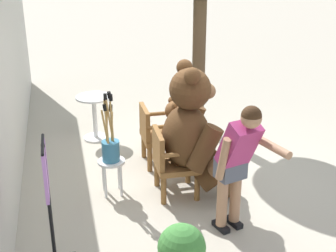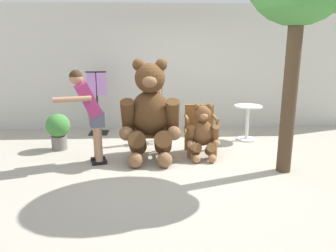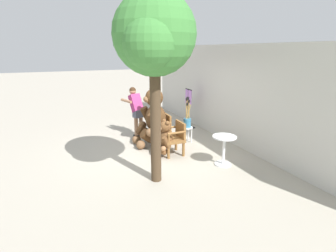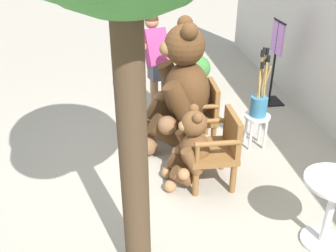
{
  "view_description": "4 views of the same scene",
  "coord_description": "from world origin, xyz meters",
  "px_view_note": "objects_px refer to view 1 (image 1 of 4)",
  "views": [
    {
      "loc": [
        -5.5,
        1.7,
        3.06
      ],
      "look_at": [
        0.1,
        0.35,
        0.7
      ],
      "focal_mm": 50.0,
      "sensor_mm": 36.0,
      "label": 1
    },
    {
      "loc": [
        -0.44,
        -5.2,
        1.9
      ],
      "look_at": [
        -0.15,
        0.2,
        0.56
      ],
      "focal_mm": 35.0,
      "sensor_mm": 36.0,
      "label": 2
    },
    {
      "loc": [
        6.3,
        -2.28,
        2.65
      ],
      "look_at": [
        0.36,
        0.29,
        0.76
      ],
      "focal_mm": 28.0,
      "sensor_mm": 36.0,
      "label": 3
    },
    {
      "loc": [
        3.91,
        -0.59,
        2.65
      ],
      "look_at": [
        0.15,
        -0.07,
        0.61
      ],
      "focal_mm": 40.0,
      "sensor_mm": 36.0,
      "label": 4
    }
  ],
  "objects_px": {
    "wooden_chair_left": "(172,161)",
    "wooden_chair_right": "(157,133)",
    "person_visitor": "(238,158)",
    "round_side_table": "(95,112)",
    "teddy_bear_small": "(177,131)",
    "clothing_display_stand": "(49,206)",
    "white_stool": "(112,168)",
    "brush_bucket": "(110,145)",
    "teddy_bear_large": "(193,132)"
  },
  "relations": [
    {
      "from": "wooden_chair_left",
      "to": "wooden_chair_right",
      "type": "xyz_separation_m",
      "value": [
        0.88,
        0.0,
        0.0
      ]
    },
    {
      "from": "person_visitor",
      "to": "round_side_table",
      "type": "bearing_deg",
      "value": 22.76
    },
    {
      "from": "wooden_chair_left",
      "to": "wooden_chair_right",
      "type": "height_order",
      "value": "same"
    },
    {
      "from": "wooden_chair_right",
      "to": "round_side_table",
      "type": "height_order",
      "value": "wooden_chair_right"
    },
    {
      "from": "teddy_bear_small",
      "to": "wooden_chair_right",
      "type": "bearing_deg",
      "value": 89.81
    },
    {
      "from": "wooden_chair_left",
      "to": "clothing_display_stand",
      "type": "xyz_separation_m",
      "value": [
        -1.16,
        1.46,
        0.26
      ]
    },
    {
      "from": "wooden_chair_left",
      "to": "wooden_chair_right",
      "type": "distance_m",
      "value": 0.88
    },
    {
      "from": "white_stool",
      "to": "person_visitor",
      "type": "bearing_deg",
      "value": -134.14
    },
    {
      "from": "brush_bucket",
      "to": "teddy_bear_large",
      "type": "bearing_deg",
      "value": -100.53
    },
    {
      "from": "wooden_chair_right",
      "to": "teddy_bear_small",
      "type": "relative_size",
      "value": 0.9
    },
    {
      "from": "wooden_chair_left",
      "to": "teddy_bear_large",
      "type": "bearing_deg",
      "value": -91.09
    },
    {
      "from": "clothing_display_stand",
      "to": "wooden_chair_left",
      "type": "bearing_deg",
      "value": -51.67
    },
    {
      "from": "wooden_chair_right",
      "to": "teddy_bear_small",
      "type": "height_order",
      "value": "teddy_bear_small"
    },
    {
      "from": "teddy_bear_large",
      "to": "brush_bucket",
      "type": "xyz_separation_m",
      "value": [
        0.19,
        1.0,
        -0.16
      ]
    },
    {
      "from": "teddy_bear_small",
      "to": "clothing_display_stand",
      "type": "height_order",
      "value": "clothing_display_stand"
    },
    {
      "from": "wooden_chair_left",
      "to": "white_stool",
      "type": "xyz_separation_m",
      "value": [
        0.18,
        0.73,
        -0.11
      ]
    },
    {
      "from": "wooden_chair_left",
      "to": "wooden_chair_right",
      "type": "relative_size",
      "value": 1.0
    },
    {
      "from": "teddy_bear_large",
      "to": "white_stool",
      "type": "relative_size",
      "value": 3.67
    },
    {
      "from": "person_visitor",
      "to": "round_side_table",
      "type": "distance_m",
      "value": 3.23
    },
    {
      "from": "clothing_display_stand",
      "to": "teddy_bear_large",
      "type": "bearing_deg",
      "value": -56.43
    },
    {
      "from": "teddy_bear_large",
      "to": "round_side_table",
      "type": "xyz_separation_m",
      "value": [
        1.98,
        1.05,
        -0.38
      ]
    },
    {
      "from": "teddy_bear_small",
      "to": "brush_bucket",
      "type": "relative_size",
      "value": 1.05
    },
    {
      "from": "wooden_chair_right",
      "to": "clothing_display_stand",
      "type": "relative_size",
      "value": 0.63
    },
    {
      "from": "wooden_chair_right",
      "to": "person_visitor",
      "type": "xyz_separation_m",
      "value": [
        -1.86,
        -0.46,
        0.45
      ]
    },
    {
      "from": "wooden_chair_left",
      "to": "round_side_table",
      "type": "bearing_deg",
      "value": 21.4
    },
    {
      "from": "round_side_table",
      "to": "clothing_display_stand",
      "type": "height_order",
      "value": "clothing_display_stand"
    },
    {
      "from": "wooden_chair_left",
      "to": "teddy_bear_large",
      "type": "height_order",
      "value": "teddy_bear_large"
    },
    {
      "from": "teddy_bear_large",
      "to": "clothing_display_stand",
      "type": "distance_m",
      "value": 2.09
    },
    {
      "from": "brush_bucket",
      "to": "wooden_chair_right",
      "type": "bearing_deg",
      "value": -46.11
    },
    {
      "from": "white_stool",
      "to": "wooden_chair_right",
      "type": "bearing_deg",
      "value": -46.12
    },
    {
      "from": "wooden_chair_left",
      "to": "teddy_bear_small",
      "type": "bearing_deg",
      "value": -18.36
    },
    {
      "from": "person_visitor",
      "to": "wooden_chair_left",
      "type": "bearing_deg",
      "value": 25.42
    },
    {
      "from": "teddy_bear_large",
      "to": "teddy_bear_small",
      "type": "bearing_deg",
      "value": -1.33
    },
    {
      "from": "wooden_chair_right",
      "to": "clothing_display_stand",
      "type": "xyz_separation_m",
      "value": [
        -2.04,
        1.46,
        0.26
      ]
    },
    {
      "from": "teddy_bear_small",
      "to": "clothing_display_stand",
      "type": "xyz_separation_m",
      "value": [
        -2.04,
        1.76,
        0.25
      ]
    },
    {
      "from": "round_side_table",
      "to": "clothing_display_stand",
      "type": "distance_m",
      "value": 3.22
    },
    {
      "from": "wooden_chair_left",
      "to": "teddy_bear_large",
      "type": "xyz_separation_m",
      "value": [
        -0.01,
        -0.27,
        0.37
      ]
    },
    {
      "from": "clothing_display_stand",
      "to": "teddy_bear_small",
      "type": "bearing_deg",
      "value": -40.72
    },
    {
      "from": "person_visitor",
      "to": "white_stool",
      "type": "distance_m",
      "value": 1.75
    },
    {
      "from": "teddy_bear_small",
      "to": "round_side_table",
      "type": "xyz_separation_m",
      "value": [
        1.09,
        1.07,
        -0.02
      ]
    },
    {
      "from": "wooden_chair_left",
      "to": "brush_bucket",
      "type": "xyz_separation_m",
      "value": [
        0.18,
        0.73,
        0.21
      ]
    },
    {
      "from": "wooden_chair_left",
      "to": "white_stool",
      "type": "height_order",
      "value": "wooden_chair_left"
    },
    {
      "from": "white_stool",
      "to": "round_side_table",
      "type": "bearing_deg",
      "value": 1.41
    },
    {
      "from": "white_stool",
      "to": "clothing_display_stand",
      "type": "distance_m",
      "value": 1.57
    },
    {
      "from": "teddy_bear_small",
      "to": "clothing_display_stand",
      "type": "distance_m",
      "value": 2.7
    },
    {
      "from": "person_visitor",
      "to": "wooden_chair_right",
      "type": "bearing_deg",
      "value": 13.99
    },
    {
      "from": "round_side_table",
      "to": "clothing_display_stand",
      "type": "relative_size",
      "value": 0.53
    },
    {
      "from": "white_stool",
      "to": "brush_bucket",
      "type": "xyz_separation_m",
      "value": [
        -0.0,
        0.0,
        0.31
      ]
    },
    {
      "from": "teddy_bear_large",
      "to": "teddy_bear_small",
      "type": "distance_m",
      "value": 0.96
    },
    {
      "from": "wooden_chair_left",
      "to": "wooden_chair_right",
      "type": "bearing_deg",
      "value": 0.0
    }
  ]
}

